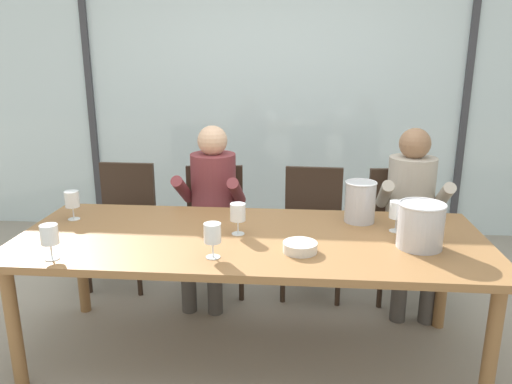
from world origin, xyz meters
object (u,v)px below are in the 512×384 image
at_px(chair_center, 313,220).
at_px(person_beige_jumper, 412,205).
at_px(wine_glass_spare_empty, 72,200).
at_px(dining_table, 251,247).
at_px(wine_glass_by_left_taster, 212,234).
at_px(chair_right_of_center, 400,222).
at_px(person_maroon_top, 211,200).
at_px(wine_glass_center_pour, 50,236).
at_px(wine_glass_by_right_taster, 238,213).
at_px(tasting_bowl, 300,247).
at_px(ice_bucket_secondary, 360,201).
at_px(chair_left_of_center, 215,218).
at_px(ice_bucket_primary, 421,225).
at_px(wine_glass_near_bucket, 397,210).
at_px(chair_near_curtain, 124,213).

xyz_separation_m(chair_center, person_beige_jumper, (0.66, -0.14, 0.17)).
bearing_deg(wine_glass_spare_empty, dining_table, -9.79).
distance_m(person_beige_jumper, wine_glass_by_left_taster, 1.60).
bearing_deg(chair_right_of_center, person_maroon_top, -179.28).
bearing_deg(wine_glass_center_pour, chair_right_of_center, 34.42).
height_order(dining_table, wine_glass_center_pour, wine_glass_center_pour).
bearing_deg(wine_glass_by_left_taster, person_beige_jumper, 42.37).
bearing_deg(wine_glass_by_right_taster, tasting_bowl, -33.34).
xyz_separation_m(ice_bucket_secondary, wine_glass_by_right_taster, (-0.69, -0.27, -0.00)).
height_order(wine_glass_by_left_taster, wine_glass_center_pour, same).
height_order(dining_table, chair_left_of_center, chair_left_of_center).
distance_m(person_beige_jumper, wine_glass_by_right_taster, 1.34).
relative_size(chair_right_of_center, wine_glass_center_pour, 5.10).
bearing_deg(ice_bucket_primary, tasting_bowl, -169.22).
relative_size(chair_center, wine_glass_by_right_taster, 5.10).
height_order(chair_left_of_center, chair_right_of_center, same).
relative_size(person_maroon_top, tasting_bowl, 7.00).
xyz_separation_m(chair_center, wine_glass_near_bucket, (0.43, -0.77, 0.33)).
bearing_deg(wine_glass_near_bucket, chair_near_curtain, 156.77).
bearing_deg(tasting_bowl, person_maroon_top, 122.61).
relative_size(person_maroon_top, wine_glass_center_pour, 6.94).
distance_m(chair_near_curtain, chair_center, 1.42).
bearing_deg(wine_glass_center_pour, tasting_bowl, 9.18).
height_order(person_beige_jumper, wine_glass_by_left_taster, person_beige_jumper).
distance_m(chair_right_of_center, ice_bucket_primary, 1.06).
xyz_separation_m(ice_bucket_secondary, wine_glass_center_pour, (-1.54, -0.69, -0.01)).
bearing_deg(chair_center, wine_glass_center_pour, -132.13).
bearing_deg(ice_bucket_secondary, person_beige_jumper, 49.20).
bearing_deg(dining_table, wine_glass_near_bucket, 10.15).
xyz_separation_m(dining_table, chair_center, (0.37, 0.91, -0.15)).
xyz_separation_m(wine_glass_by_left_taster, wine_glass_center_pour, (-0.77, -0.09, -0.00)).
bearing_deg(wine_glass_near_bucket, person_maroon_top, 151.39).
xyz_separation_m(chair_near_curtain, wine_glass_near_bucket, (1.85, -0.79, 0.33)).
relative_size(ice_bucket_secondary, wine_glass_by_left_taster, 1.39).
xyz_separation_m(chair_right_of_center, person_beige_jumper, (0.04, -0.15, 0.17)).
xyz_separation_m(person_maroon_top, wine_glass_by_right_taster, (0.28, -0.75, 0.16)).
distance_m(ice_bucket_secondary, wine_glass_near_bucket, 0.24).
bearing_deg(dining_table, chair_center, 68.15).
xyz_separation_m(chair_left_of_center, chair_center, (0.72, 0.02, 0.00)).
height_order(chair_left_of_center, chair_center, same).
bearing_deg(person_beige_jumper, person_maroon_top, -177.25).
height_order(person_maroon_top, wine_glass_by_right_taster, person_maroon_top).
bearing_deg(wine_glass_near_bucket, chair_left_of_center, 146.85).
bearing_deg(ice_bucket_secondary, person_maroon_top, 153.86).
distance_m(ice_bucket_primary, tasting_bowl, 0.62).
relative_size(tasting_bowl, wine_glass_by_left_taster, 0.99).
height_order(chair_right_of_center, wine_glass_center_pour, wine_glass_center_pour).
bearing_deg(chair_near_curtain, wine_glass_spare_empty, -91.02).
relative_size(person_beige_jumper, wine_glass_spare_empty, 6.94).
height_order(wine_glass_by_left_taster, wine_glass_near_bucket, same).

